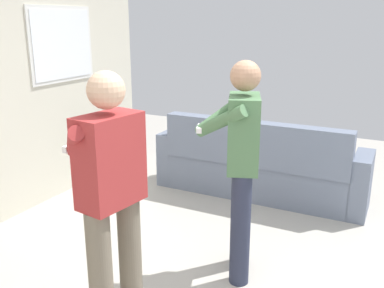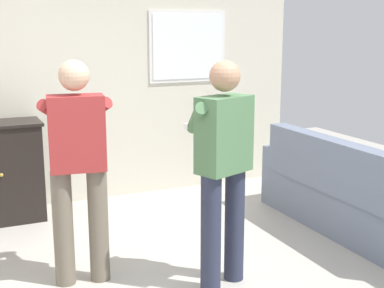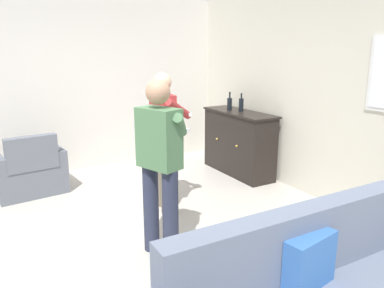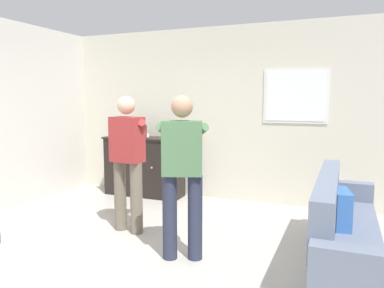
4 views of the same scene
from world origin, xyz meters
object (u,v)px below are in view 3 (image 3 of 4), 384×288
(bottle_liquor_amber, at_px, (241,104))
(person_standing_left, at_px, (164,136))
(bottle_wine_green, at_px, (230,103))
(sideboard_cabinet, at_px, (239,143))
(person_standing_right, at_px, (160,161))
(armchair, at_px, (30,173))

(bottle_liquor_amber, bearing_deg, person_standing_left, -66.99)
(bottle_wine_green, relative_size, bottle_liquor_amber, 1.01)
(sideboard_cabinet, relative_size, person_standing_right, 0.82)
(person_standing_left, xyz_separation_m, person_standing_right, (0.94, -0.48, 0.00))
(sideboard_cabinet, relative_size, bottle_liquor_amber, 4.82)
(bottle_wine_green, distance_m, person_standing_right, 2.77)
(bottle_wine_green, distance_m, person_standing_left, 1.83)
(sideboard_cabinet, bearing_deg, armchair, -102.58)
(person_standing_left, bearing_deg, sideboard_cabinet, 113.34)
(person_standing_left, bearing_deg, person_standing_right, -27.17)
(bottle_liquor_amber, xyz_separation_m, person_standing_right, (1.65, -2.14, -0.17))
(person_standing_right, bearing_deg, sideboard_cabinet, 127.89)
(sideboard_cabinet, xyz_separation_m, person_standing_left, (0.70, -1.63, 0.44))
(sideboard_cabinet, height_order, bottle_wine_green, bottle_wine_green)
(sideboard_cabinet, xyz_separation_m, person_standing_right, (1.64, -2.11, 0.44))
(person_standing_left, bearing_deg, bottle_wine_green, 119.78)
(person_standing_right, bearing_deg, bottle_liquor_amber, 127.54)
(bottle_wine_green, bearing_deg, sideboard_cabinet, 14.18)
(bottle_wine_green, xyz_separation_m, person_standing_right, (1.85, -2.06, -0.17))
(sideboard_cabinet, distance_m, person_standing_right, 2.71)
(person_standing_left, bearing_deg, bottle_liquor_amber, 113.01)
(person_standing_left, bearing_deg, armchair, -134.80)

